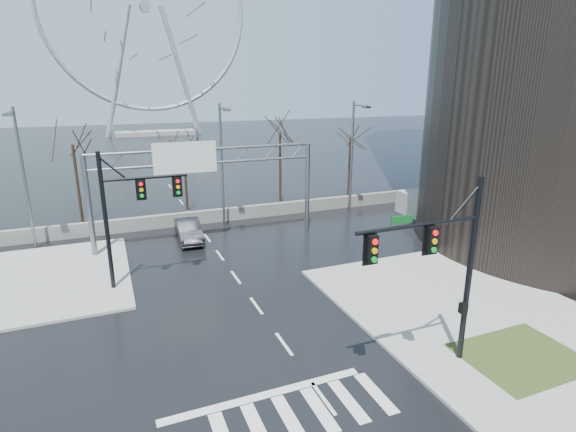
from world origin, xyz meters
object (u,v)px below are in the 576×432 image
signal_mast_near (445,259)px  ferris_wheel (146,16)px  sign_gantry (202,175)px  signal_mast_far (126,207)px  car (189,231)px

signal_mast_near → ferris_wheel: bearing=90.1°
ferris_wheel → sign_gantry: bearing=-93.8°
ferris_wheel → signal_mast_far: bearing=-97.2°
signal_mast_near → car: signal_mast_near is taller
signal_mast_far → sign_gantry: size_ratio=0.49×
sign_gantry → signal_mast_far: bearing=-132.5°
signal_mast_far → car: size_ratio=1.67×
signal_mast_near → ferris_wheel: size_ratio=0.16×
sign_gantry → signal_mast_near: bearing=-73.8°
ferris_wheel → signal_mast_near: bearing=-89.9°
signal_mast_near → sign_gantry: 19.79m
sign_gantry → ferris_wheel: 82.91m
ferris_wheel → car: bearing=-94.6°
car → ferris_wheel: bearing=87.6°
signal_mast_far → ferris_wheel: bearing=82.8°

